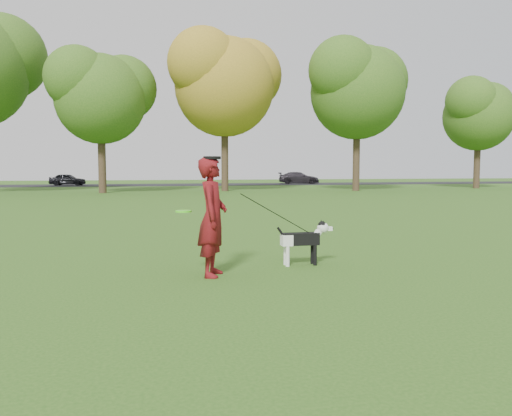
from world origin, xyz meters
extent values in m
plane|color=#285116|center=(0.00, 0.00, 0.00)|extent=(120.00, 120.00, 0.00)
cube|color=black|center=(0.00, 40.00, 0.01)|extent=(120.00, 7.00, 0.02)
imported|color=#600D0E|center=(-0.36, -0.28, 0.87)|extent=(0.58, 0.73, 1.74)
cube|color=black|center=(1.13, 0.21, 0.43)|extent=(0.61, 0.19, 0.20)
cube|color=white|center=(0.90, 0.21, 0.42)|extent=(0.17, 0.19, 0.18)
cylinder|color=white|center=(0.90, 0.15, 0.17)|extent=(0.06, 0.06, 0.33)
cylinder|color=white|center=(0.90, 0.28, 0.17)|extent=(0.06, 0.06, 0.33)
cylinder|color=black|center=(1.36, 0.15, 0.17)|extent=(0.06, 0.06, 0.33)
cylinder|color=black|center=(1.36, 0.28, 0.17)|extent=(0.06, 0.06, 0.33)
cylinder|color=white|center=(1.40, 0.21, 0.48)|extent=(0.20, 0.12, 0.21)
sphere|color=white|center=(1.51, 0.21, 0.60)|extent=(0.19, 0.19, 0.19)
sphere|color=black|center=(1.50, 0.21, 0.64)|extent=(0.14, 0.14, 0.14)
cube|color=white|center=(1.61, 0.21, 0.58)|extent=(0.12, 0.07, 0.07)
sphere|color=black|center=(1.68, 0.21, 0.58)|extent=(0.04, 0.04, 0.04)
cone|color=black|center=(1.50, 0.16, 0.69)|extent=(0.07, 0.07, 0.08)
cone|color=black|center=(1.50, 0.26, 0.69)|extent=(0.07, 0.07, 0.08)
cylinder|color=black|center=(0.84, 0.21, 0.50)|extent=(0.21, 0.04, 0.28)
cylinder|color=black|center=(1.34, 0.21, 0.49)|extent=(0.13, 0.13, 0.02)
imported|color=black|center=(-8.19, 40.00, 0.55)|extent=(3.29, 1.76, 1.06)
imported|color=#252127|center=(13.53, 40.00, 0.61)|extent=(4.29, 2.48, 1.17)
cylinder|color=#50F01E|center=(-0.78, -0.31, 0.96)|extent=(0.23, 0.23, 0.02)
cylinder|color=black|center=(-0.36, -0.28, 1.72)|extent=(0.25, 0.25, 0.04)
cylinder|color=#38281C|center=(-4.00, 25.50, 2.10)|extent=(0.48, 0.48, 4.20)
sphere|color=#426B1E|center=(-4.00, 25.50, 6.44)|extent=(5.60, 5.60, 5.60)
cylinder|color=#38281C|center=(4.00, 26.50, 2.52)|extent=(0.48, 0.48, 5.04)
sphere|color=#A58426|center=(4.00, 26.50, 7.73)|extent=(6.72, 6.72, 6.72)
cylinder|color=#38281C|center=(13.00, 25.00, 2.42)|extent=(0.48, 0.48, 4.83)
sphere|color=#426B1E|center=(13.00, 25.00, 7.41)|extent=(6.44, 6.44, 6.44)
cylinder|color=#38281C|center=(24.00, 27.00, 1.99)|extent=(0.48, 0.48, 3.99)
sphere|color=#426B1E|center=(24.00, 27.00, 6.12)|extent=(5.32, 5.32, 5.32)
camera|label=1|loc=(-1.30, -7.46, 1.58)|focal=35.00mm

